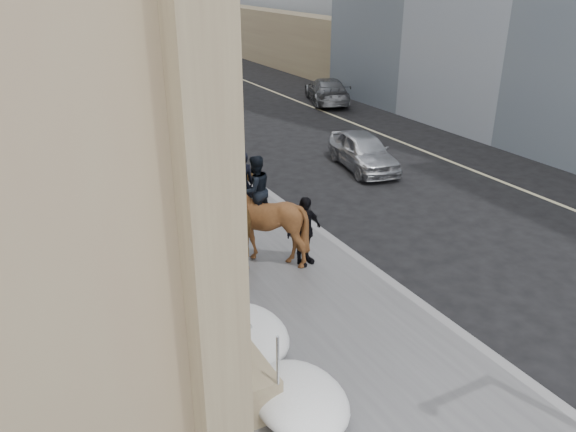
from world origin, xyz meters
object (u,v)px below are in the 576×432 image
object	(u,v)px
pedestrian	(304,231)
car_silver	(363,151)
car_grey	(327,90)
mounted_horse_right	(258,218)
mounted_horse_left	(243,215)

from	to	relation	value
pedestrian	car_silver	bearing A→B (deg)	32.18
car_silver	car_grey	xyz separation A→B (m)	(4.78, 10.32, 0.02)
car_silver	car_grey	size ratio (longest dim) A/B	0.83
pedestrian	mounted_horse_right	bearing A→B (deg)	134.61
mounted_horse_left	car_silver	world-z (taller)	mounted_horse_left
mounted_horse_right	pedestrian	xyz separation A→B (m)	(0.96, -0.62, -0.29)
mounted_horse_right	pedestrian	world-z (taller)	mounted_horse_right
mounted_horse_left	pedestrian	xyz separation A→B (m)	(1.18, -1.04, -0.28)
mounted_horse_right	car_grey	bearing A→B (deg)	-135.45
mounted_horse_right	car_silver	distance (m)	8.42
mounted_horse_right	pedestrian	bearing A→B (deg)	138.31
pedestrian	car_grey	xyz separation A→B (m)	(10.53, 15.99, -0.32)
mounted_horse_right	pedestrian	distance (m)	1.18
pedestrian	car_grey	bearing A→B (deg)	44.25
car_grey	mounted_horse_right	bearing A→B (deg)	73.92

